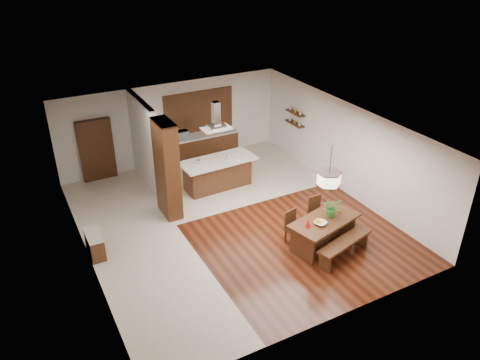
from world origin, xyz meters
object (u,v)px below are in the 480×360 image
dining_chair_left (295,228)px  fruit_bowl (320,223)px  dining_table (324,226)px  pendant_lantern (330,170)px  hallway_console (95,244)px  range_hood (216,116)px  microwave (180,135)px  kitchen_island (218,173)px  dining_bench (344,248)px  foliage_plant (331,207)px  dining_chair_right (318,214)px  island_cup (229,156)px

dining_chair_left → fruit_bowl: dining_chair_left is taller
dining_table → pendant_lantern: pendant_lantern is taller
hallway_console → range_hood: (4.35, 1.79, 2.15)m
pendant_lantern → microwave: 6.69m
pendant_lantern → range_hood: size_ratio=1.46×
dining_table → microwave: bearing=102.6°
kitchen_island → range_hood: bearing=87.5°
kitchen_island → dining_bench: bearing=-78.1°
fruit_bowl → range_hood: 4.70m
microwave → dining_table: bearing=-87.0°
dining_table → foliage_plant: bearing=17.8°
dining_table → fruit_bowl: fruit_bowl is taller
range_hood → pendant_lantern: bearing=-75.6°
dining_table → microwave: microwave is taller
dining_chair_right → island_cup: 3.63m
foliage_plant → range_hood: 4.55m
dining_chair_right → island_cup: (-1.01, 3.44, 0.55)m
dining_chair_left → fruit_bowl: size_ratio=3.03×
dining_chair_right → pendant_lantern: pendant_lantern is taller
dining_chair_right → pendant_lantern: (-0.32, -0.68, 1.75)m
range_hood → dining_table: bearing=-75.6°
dining_table → fruit_bowl: 0.37m
dining_table → pendant_lantern: (-0.00, 0.00, 1.66)m
pendant_lantern → kitchen_island: (-1.08, 4.19, -1.73)m
range_hood → microwave: 2.65m
dining_bench → microwave: size_ratio=3.44×
dining_bench → dining_chair_left: 1.38m
pendant_lantern → island_cup: 4.35m
fruit_bowl → island_cup: bearing=96.1°
dining_chair_left → foliage_plant: foliage_plant is taller
fruit_bowl → island_cup: 4.28m
hallway_console → fruit_bowl: 5.80m
pendant_lantern → fruit_bowl: 1.44m
dining_chair_right → range_hood: bearing=107.9°
hallway_console → range_hood: size_ratio=0.98×
pendant_lantern → foliage_plant: 1.22m
fruit_bowl → range_hood: range_hood is taller
hallway_console → dining_bench: bearing=-28.8°
microwave → pendant_lantern: bearing=-87.0°
dining_chair_right → dining_bench: bearing=-100.3°
dining_bench → dining_chair_right: size_ratio=1.82×
dining_table → dining_chair_right: 0.76m
dining_chair_left → kitchen_island: size_ratio=0.38×
hallway_console → dining_chair_left: dining_chair_left is taller
dining_bench → dining_chair_left: bearing=124.6°
hallway_console → foliage_plant: (5.67, -2.33, 0.74)m
dining_chair_left → foliage_plant: bearing=-36.2°
microwave → dining_chair_right: bearing=-82.6°
microwave → foliage_plant: bearing=-84.8°
pendant_lantern → dining_chair_right: bearing=64.8°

